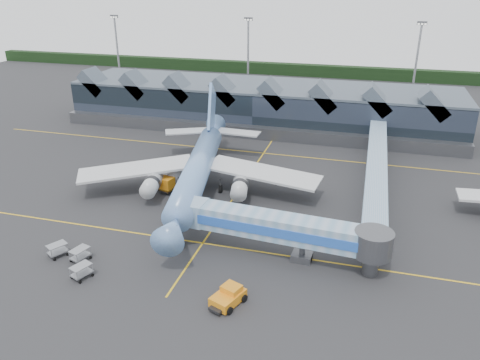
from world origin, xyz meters
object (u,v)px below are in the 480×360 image
(fuel_truck, at_px, (179,176))
(pushback_tug, at_px, (228,297))
(main_airliner, at_px, (199,166))
(jet_bridge, at_px, (294,231))

(fuel_truck, height_order, pushback_tug, fuel_truck)
(main_airliner, relative_size, jet_bridge, 1.74)
(jet_bridge, relative_size, fuel_truck, 2.96)
(jet_bridge, distance_m, pushback_tug, 12.30)
(jet_bridge, xyz_separation_m, fuel_truck, (-22.56, 17.02, -2.29))
(fuel_truck, distance_m, pushback_tug, 32.67)
(fuel_truck, bearing_deg, jet_bridge, -23.89)
(fuel_truck, xyz_separation_m, pushback_tug, (17.31, -27.70, -0.81))
(jet_bridge, bearing_deg, pushback_tug, -111.78)
(pushback_tug, bearing_deg, fuel_truck, 143.40)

